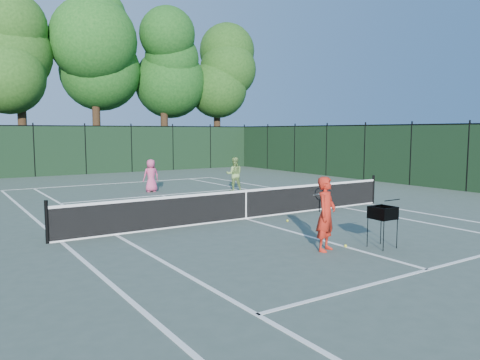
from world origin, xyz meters
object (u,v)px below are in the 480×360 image
player_green (234,174)px  loose_ball_near_cart (346,246)px  player_pink (151,176)px  ball_hopper (383,213)px  loose_ball_midcourt (287,221)px  coach (326,214)px

player_green → loose_ball_near_cart: size_ratio=22.62×
player_green → loose_ball_near_cart: bearing=99.8°
player_pink → loose_ball_near_cart: bearing=91.3°
ball_hopper → loose_ball_midcourt: size_ratio=14.33×
player_pink → ball_hopper: 12.45m
player_pink → player_green: player_green is taller
loose_ball_near_cart → loose_ball_midcourt: 3.28m
loose_ball_midcourt → ball_hopper: bearing=-92.1°
coach → player_green: coach is taller
player_green → ball_hopper: 10.93m
player_green → player_pink: bearing=-1.3°
coach → ball_hopper: bearing=-46.8°
loose_ball_near_cart → coach: bearing=175.8°
coach → player_pink: coach is taller
player_pink → player_green: 3.73m
coach → ball_hopper: 1.39m
player_pink → ball_hopper: size_ratio=1.50×
coach → loose_ball_near_cart: size_ratio=24.90×
ball_hopper → loose_ball_near_cart: ball_hopper is taller
loose_ball_near_cart → loose_ball_midcourt: size_ratio=1.00×
player_pink → loose_ball_near_cart: player_pink is taller
player_pink → loose_ball_midcourt: (0.70, -8.78, -0.70)m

